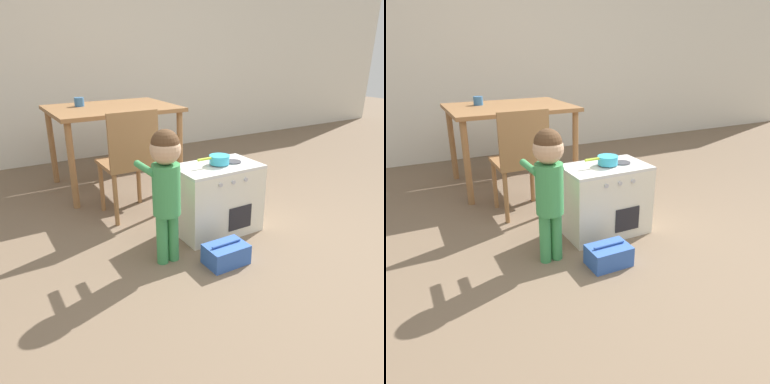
% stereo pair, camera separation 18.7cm
% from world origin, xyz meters
% --- Properties ---
extents(ground_plane, '(16.00, 16.00, 0.00)m').
position_xyz_m(ground_plane, '(0.00, 0.00, 0.00)').
color(ground_plane, brown).
extents(wall_back, '(10.00, 0.06, 2.60)m').
position_xyz_m(wall_back, '(0.00, 3.47, 1.30)').
color(wall_back, silver).
rests_on(wall_back, ground_plane).
extents(play_kitchen, '(0.60, 0.38, 0.52)m').
position_xyz_m(play_kitchen, '(-0.13, 0.99, 0.26)').
color(play_kitchen, silver).
rests_on(play_kitchen, ground_plane).
extents(toy_pot, '(0.25, 0.15, 0.06)m').
position_xyz_m(toy_pot, '(-0.11, 0.99, 0.55)').
color(toy_pot, '#38B2D6').
rests_on(toy_pot, play_kitchen).
extents(child_figure, '(0.20, 0.34, 0.86)m').
position_xyz_m(child_figure, '(-0.64, 0.80, 0.57)').
color(child_figure, '#3D9351').
rests_on(child_figure, ground_plane).
extents(toy_basket, '(0.27, 0.18, 0.15)m').
position_xyz_m(toy_basket, '(-0.34, 0.58, 0.07)').
color(toy_basket, '#335BB2').
rests_on(toy_basket, ground_plane).
extents(dining_table, '(1.14, 0.88, 0.77)m').
position_xyz_m(dining_table, '(-0.40, 2.34, 0.67)').
color(dining_table, olive).
rests_on(dining_table, ground_plane).
extents(dining_chair_near, '(0.39, 0.39, 0.86)m').
position_xyz_m(dining_chair_near, '(-0.57, 1.55, 0.47)').
color(dining_chair_near, olive).
rests_on(dining_chair_near, ground_plane).
extents(cup_on_table, '(0.09, 0.09, 0.08)m').
position_xyz_m(cup_on_table, '(-0.66, 2.50, 0.81)').
color(cup_on_table, teal).
rests_on(cup_on_table, dining_table).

